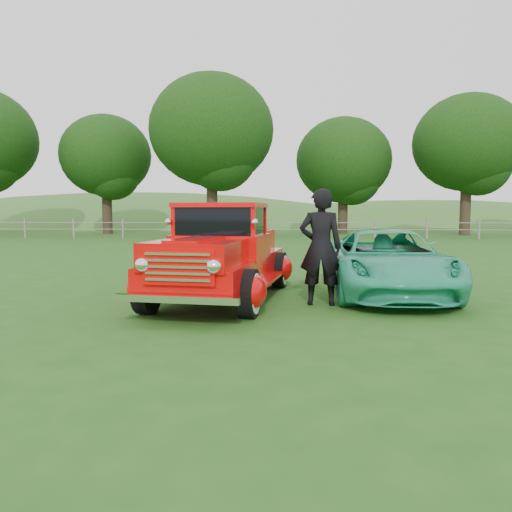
{
  "coord_description": "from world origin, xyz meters",
  "views": [
    {
      "loc": [
        0.28,
        -7.53,
        1.64
      ],
      "look_at": [
        -0.1,
        1.2,
        0.85
      ],
      "focal_mm": 35.0,
      "sensor_mm": 36.0,
      "label": 1
    }
  ],
  "objects_px": {
    "tree_near_east": "(344,161)",
    "man": "(321,247)",
    "tree_mid_east": "(468,143)",
    "tree_mid_west": "(106,156)",
    "teal_sedan": "(386,262)",
    "tree_near_west": "(212,131)",
    "red_pickup": "(222,257)"
  },
  "relations": [
    {
      "from": "tree_mid_west",
      "to": "tree_near_west",
      "type": "height_order",
      "value": "tree_near_west"
    },
    {
      "from": "tree_near_west",
      "to": "tree_near_east",
      "type": "distance_m",
      "value": 9.97
    },
    {
      "from": "man",
      "to": "red_pickup",
      "type": "bearing_deg",
      "value": -11.89
    },
    {
      "from": "tree_mid_west",
      "to": "tree_near_east",
      "type": "bearing_deg",
      "value": 3.37
    },
    {
      "from": "teal_sedan",
      "to": "man",
      "type": "relative_size",
      "value": 2.27
    },
    {
      "from": "red_pickup",
      "to": "man",
      "type": "height_order",
      "value": "man"
    },
    {
      "from": "tree_near_west",
      "to": "tree_near_east",
      "type": "relative_size",
      "value": 1.25
    },
    {
      "from": "tree_near_west",
      "to": "red_pickup",
      "type": "relative_size",
      "value": 2.01
    },
    {
      "from": "tree_mid_east",
      "to": "teal_sedan",
      "type": "bearing_deg",
      "value": -113.18
    },
    {
      "from": "tree_mid_west",
      "to": "teal_sedan",
      "type": "bearing_deg",
      "value": -60.75
    },
    {
      "from": "tree_mid_west",
      "to": "teal_sedan",
      "type": "relative_size",
      "value": 1.84
    },
    {
      "from": "man",
      "to": "teal_sedan",
      "type": "bearing_deg",
      "value": -136.63
    },
    {
      "from": "tree_mid_west",
      "to": "red_pickup",
      "type": "bearing_deg",
      "value": -66.9
    },
    {
      "from": "red_pickup",
      "to": "man",
      "type": "distance_m",
      "value": 1.85
    },
    {
      "from": "tree_near_east",
      "to": "man",
      "type": "xyz_separation_m",
      "value": [
        -3.97,
        -27.89,
        -4.24
      ]
    },
    {
      "from": "tree_mid_west",
      "to": "tree_mid_east",
      "type": "height_order",
      "value": "tree_mid_east"
    },
    {
      "from": "tree_near_east",
      "to": "tree_mid_east",
      "type": "xyz_separation_m",
      "value": [
        8.0,
        -2.0,
        0.93
      ]
    },
    {
      "from": "tree_mid_east",
      "to": "red_pickup",
      "type": "distance_m",
      "value": 29.37
    },
    {
      "from": "man",
      "to": "tree_mid_east",
      "type": "bearing_deg",
      "value": -111.33
    },
    {
      "from": "tree_mid_west",
      "to": "tree_near_east",
      "type": "height_order",
      "value": "tree_mid_west"
    },
    {
      "from": "teal_sedan",
      "to": "tree_mid_west",
      "type": "bearing_deg",
      "value": 120.67
    },
    {
      "from": "red_pickup",
      "to": "tree_near_east",
      "type": "bearing_deg",
      "value": 87.1
    },
    {
      "from": "red_pickup",
      "to": "teal_sedan",
      "type": "distance_m",
      "value": 3.23
    },
    {
      "from": "tree_near_east",
      "to": "man",
      "type": "relative_size",
      "value": 4.12
    },
    {
      "from": "tree_mid_east",
      "to": "man",
      "type": "bearing_deg",
      "value": -114.82
    },
    {
      "from": "tree_near_east",
      "to": "teal_sedan",
      "type": "relative_size",
      "value": 1.81
    },
    {
      "from": "red_pickup",
      "to": "teal_sedan",
      "type": "xyz_separation_m",
      "value": [
        3.15,
        0.67,
        -0.16
      ]
    },
    {
      "from": "tree_near_east",
      "to": "tree_mid_east",
      "type": "distance_m",
      "value": 8.3
    },
    {
      "from": "tree_mid_east",
      "to": "teal_sedan",
      "type": "xyz_separation_m",
      "value": [
        -10.59,
        -24.73,
        -5.54
      ]
    },
    {
      "from": "tree_mid_west",
      "to": "tree_mid_east",
      "type": "distance_m",
      "value": 25.03
    },
    {
      "from": "tree_mid_east",
      "to": "teal_sedan",
      "type": "height_order",
      "value": "tree_mid_east"
    },
    {
      "from": "tree_near_west",
      "to": "teal_sedan",
      "type": "bearing_deg",
      "value": -74.25
    }
  ]
}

